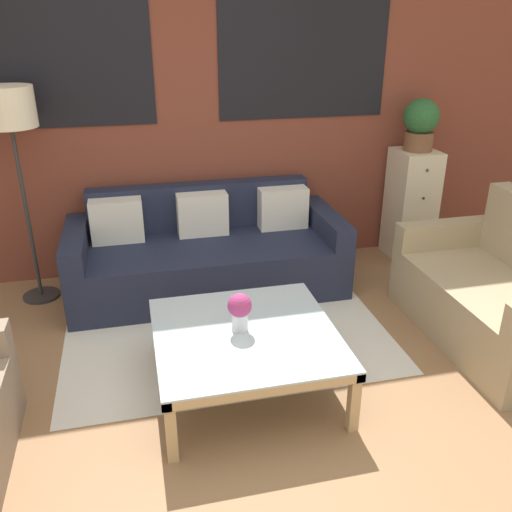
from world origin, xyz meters
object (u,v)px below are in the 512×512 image
object	(u,v)px
couch_dark	(207,254)
drawer_cabinet	(411,205)
potted_plant	(421,123)
coffee_table	(245,339)
floor_lamp	(10,118)
settee_vintage	(503,297)
flower_vase	(240,310)

from	to	relation	value
couch_dark	drawer_cabinet	distance (m)	1.90
drawer_cabinet	potted_plant	xyz separation A→B (m)	(0.00, 0.00, 0.72)
coffee_table	drawer_cabinet	world-z (taller)	drawer_cabinet
floor_lamp	potted_plant	world-z (taller)	floor_lamp
settee_vintage	flower_vase	bearing A→B (deg)	-176.19
flower_vase	coffee_table	bearing A→B (deg)	-46.61
couch_dark	floor_lamp	bearing A→B (deg)	174.93
settee_vintage	flower_vase	distance (m)	1.83
drawer_cabinet	couch_dark	bearing A→B (deg)	-173.56
couch_dark	potted_plant	xyz separation A→B (m)	(1.88, 0.21, 0.92)
coffee_table	potted_plant	size ratio (longest dim) A/B	2.37
floor_lamp	flower_vase	xyz separation A→B (m)	(1.30, -1.46, -0.86)
floor_lamp	potted_plant	xyz separation A→B (m)	(3.18, 0.10, -0.18)
floor_lamp	flower_vase	world-z (taller)	floor_lamp
drawer_cabinet	potted_plant	world-z (taller)	potted_plant
couch_dark	drawer_cabinet	xyz separation A→B (m)	(1.88, 0.21, 0.20)
coffee_table	floor_lamp	size ratio (longest dim) A/B	0.64
floor_lamp	drawer_cabinet	size ratio (longest dim) A/B	1.64
settee_vintage	coffee_table	bearing A→B (deg)	-175.26
couch_dark	settee_vintage	size ratio (longest dim) A/B	1.50
coffee_table	flower_vase	bearing A→B (deg)	133.39
potted_plant	flower_vase	bearing A→B (deg)	-140.39
coffee_table	settee_vintage	bearing A→B (deg)	4.74
potted_plant	flower_vase	distance (m)	2.54
couch_dark	settee_vintage	world-z (taller)	settee_vintage
couch_dark	potted_plant	distance (m)	2.10
couch_dark	potted_plant	bearing A→B (deg)	6.44
couch_dark	potted_plant	size ratio (longest dim) A/B	4.89
flower_vase	floor_lamp	bearing A→B (deg)	131.63
drawer_cabinet	potted_plant	bearing A→B (deg)	90.00
settee_vintage	potted_plant	distance (m)	1.69
floor_lamp	flower_vase	size ratio (longest dim) A/B	7.01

